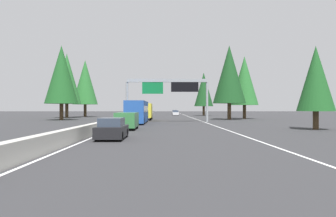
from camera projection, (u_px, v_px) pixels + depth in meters
name	position (u px, v px, depth m)	size (l,w,h in m)	color
ground_plane	(135.00, 119.00, 61.71)	(320.00, 320.00, 0.00)	#2D2D30
median_barrier	(141.00, 115.00, 81.71)	(180.00, 0.56, 0.90)	#ADAAA3
shoulder_stripe_right	(192.00, 118.00, 71.84)	(160.00, 0.16, 0.01)	silver
shoulder_stripe_median	(141.00, 118.00, 71.71)	(160.00, 0.16, 0.01)	silver
sign_gantry_overhead	(168.00, 88.00, 50.59)	(0.50, 12.68, 6.63)	gray
sedan_distant_a	(112.00, 129.00, 22.70)	(4.40, 1.80, 1.47)	black
bus_far_right	(137.00, 111.00, 46.36)	(11.50, 2.55, 3.10)	#1E4793
box_truck_mid_right	(145.00, 111.00, 59.89)	(8.50, 2.40, 2.95)	gold
sedan_near_center	(175.00, 112.00, 116.65)	(4.40, 1.80, 1.47)	slate
sedan_mid_left	(176.00, 113.00, 97.06)	(4.40, 1.80, 1.47)	silver
minivan_mid_center	(127.00, 120.00, 32.96)	(5.00, 1.95, 1.69)	#2D6B38
conifer_right_near	(316.00, 79.00, 32.79)	(3.67, 3.67, 8.35)	#4C3823
conifer_right_mid	(229.00, 74.00, 61.13)	(6.07, 6.07, 13.80)	#4C3823
conifer_right_far	(244.00, 81.00, 66.32)	(5.54, 5.54, 12.59)	#4C3823
conifer_right_distant	(204.00, 90.00, 93.51)	(5.37, 5.37, 12.20)	#4C3823
conifer_left_near	(61.00, 75.00, 58.84)	(5.88, 5.88, 13.37)	#4C3823
conifer_left_mid	(67.00, 79.00, 72.84)	(6.25, 6.25, 14.20)	#4C3823
conifer_left_far	(85.00, 82.00, 80.64)	(6.12, 6.12, 13.90)	#4C3823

